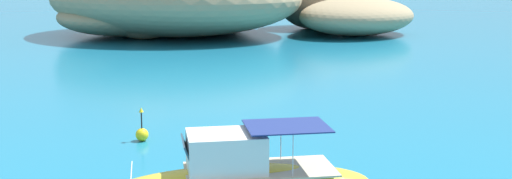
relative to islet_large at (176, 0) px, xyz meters
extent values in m
ellipsoid|color=#756651|center=(1.64, 0.15, -0.08)|extent=(24.71, 24.61, 6.99)
ellipsoid|color=#9E8966|center=(-4.49, -0.24, -1.51)|extent=(19.50, 21.89, 4.14)
ellipsoid|color=#9E8966|center=(-2.99, 0.59, -1.36)|extent=(15.91, 15.31, 4.43)
ellipsoid|color=#9E8966|center=(19.08, -0.65, -1.60)|extent=(17.29, 17.33, 3.96)
ellipsoid|color=#756651|center=(14.81, 6.28, -0.33)|extent=(8.59, 9.56, 6.48)
ellipsoid|color=#84755B|center=(16.17, 7.59, -1.35)|extent=(9.70, 9.39, 4.46)
cube|color=#C6B793|center=(8.98, -49.83, -2.26)|extent=(4.91, 2.90, 0.06)
cube|color=silver|center=(7.95, -50.01, -1.64)|extent=(2.62, 2.14, 1.17)
cube|color=#2D4756|center=(6.77, -50.22, -1.53)|extent=(0.55, 1.66, 0.62)
cylinder|color=silver|center=(5.14, -50.51, -2.08)|extent=(0.34, 1.74, 0.04)
cube|color=navy|center=(9.81, -49.69, -0.92)|extent=(2.82, 2.37, 0.04)
cylinder|color=silver|center=(9.96, -50.55, -1.59)|extent=(0.03, 0.03, 1.34)
cylinder|color=silver|center=(9.65, -48.82, -1.59)|extent=(0.03, 0.03, 1.34)
sphere|color=yellow|center=(3.88, -41.96, -3.30)|extent=(0.56, 0.56, 0.56)
cylinder|color=black|center=(3.88, -41.96, -2.80)|extent=(0.06, 0.06, 1.00)
cone|color=yellow|center=(3.88, -41.96, -2.20)|extent=(0.20, 0.20, 0.20)
camera|label=1|loc=(9.01, -68.99, 4.04)|focal=45.55mm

